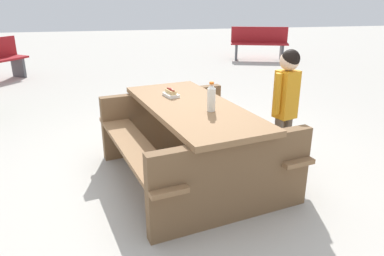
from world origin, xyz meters
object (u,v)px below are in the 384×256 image
(hotdog_tray, at_px, (171,93))
(park_bench_far, at_px, (259,43))
(soda_bottle, at_px, (211,98))
(picnic_table, at_px, (192,136))
(child_in_coat, at_px, (286,95))

(hotdog_tray, distance_m, park_bench_far, 6.77)
(soda_bottle, xyz_separation_m, hotdog_tray, (0.53, 0.28, -0.09))
(soda_bottle, bearing_deg, hotdog_tray, 27.94)
(soda_bottle, relative_size, hotdog_tray, 1.27)
(hotdog_tray, xyz_separation_m, park_bench_far, (5.98, -3.16, -0.33))
(picnic_table, distance_m, hotdog_tray, 0.50)
(picnic_table, bearing_deg, soda_bottle, -146.74)
(picnic_table, relative_size, hotdog_tray, 10.15)
(picnic_table, xyz_separation_m, child_in_coat, (0.05, -0.95, 0.34))
(hotdog_tray, height_order, park_bench_far, park_bench_far)
(child_in_coat, bearing_deg, park_bench_far, -18.27)
(picnic_table, bearing_deg, hotdog_tray, 24.43)
(hotdog_tray, xyz_separation_m, child_in_coat, (-0.29, -1.10, 0.00))
(soda_bottle, height_order, child_in_coat, child_in_coat)
(soda_bottle, distance_m, child_in_coat, 0.85)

